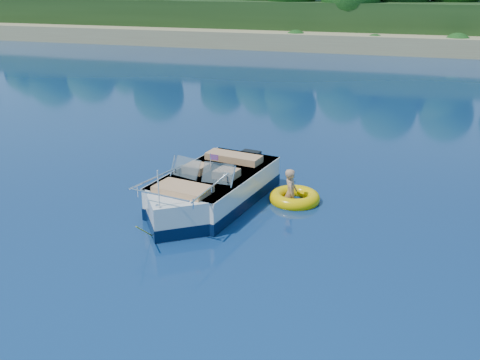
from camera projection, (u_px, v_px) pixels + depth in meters
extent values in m
plane|color=#091B40|center=(265.00, 217.00, 14.56)|extent=(160.00, 160.00, 0.00)
cube|color=#978358|center=(373.00, 44.00, 48.27)|extent=(170.00, 8.00, 2.00)
cube|color=black|center=(389.00, 18.00, 72.18)|extent=(170.00, 56.00, 6.00)
cylinder|color=#301F10|center=(197.00, 9.00, 54.61)|extent=(0.44, 0.44, 3.20)
cylinder|color=#301F10|center=(379.00, 9.00, 50.85)|extent=(0.44, 0.44, 3.60)
cube|color=white|center=(216.00, 190.00, 15.53)|extent=(2.86, 4.44, 1.15)
cube|color=white|center=(179.00, 215.00, 13.90)|extent=(2.16, 2.16, 1.15)
cube|color=black|center=(216.00, 195.00, 15.58)|extent=(2.90, 4.49, 0.33)
cube|color=black|center=(180.00, 221.00, 13.95)|extent=(2.20, 2.20, 0.33)
cube|color=tan|center=(222.00, 176.00, 15.68)|extent=(2.21, 3.15, 0.11)
cube|color=white|center=(216.00, 173.00, 15.33)|extent=(2.90, 4.45, 0.07)
cube|color=black|center=(251.00, 166.00, 17.39)|extent=(0.66, 0.48, 0.98)
cube|color=#8C9EA5|center=(187.00, 168.00, 14.79)|extent=(0.90, 0.53, 0.53)
cube|color=#8C9EA5|center=(218.00, 173.00, 14.37)|extent=(0.86, 0.31, 0.53)
cube|color=tan|center=(196.00, 172.00, 15.30)|extent=(0.69, 0.69, 0.44)
cube|color=tan|center=(227.00, 177.00, 14.88)|extent=(0.69, 0.69, 0.44)
cube|color=tan|center=(234.00, 161.00, 16.23)|extent=(1.78, 0.88, 0.42)
cube|color=tan|center=(183.00, 193.00, 13.87)|extent=(1.56, 1.05, 0.37)
cylinder|color=white|center=(159.00, 189.00, 12.84)|extent=(0.04, 0.04, 0.93)
cube|color=red|center=(214.00, 157.00, 14.26)|extent=(0.24, 0.06, 0.15)
cube|color=silver|center=(158.00, 206.00, 12.95)|extent=(0.12, 0.08, 0.05)
cylinder|color=yellow|center=(145.00, 231.00, 12.90)|extent=(0.24, 1.17, 0.84)
torus|color=#FFC801|center=(295.00, 198.00, 15.58)|extent=(1.71, 1.71, 0.39)
torus|color=red|center=(295.00, 197.00, 15.57)|extent=(1.41, 1.41, 0.13)
imported|color=tan|center=(290.00, 201.00, 15.63)|extent=(0.59, 0.90, 1.64)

